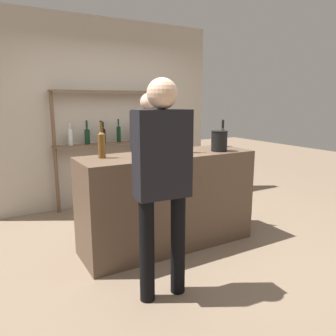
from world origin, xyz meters
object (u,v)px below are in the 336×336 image
ice_bucket (219,141)px  server_behind_counter (149,148)px  counter_bottle_1 (102,144)px  counter_bottle_3 (164,139)px  counter_bottle_0 (189,141)px  cork_jar (161,149)px  wine_glass (136,147)px  counter_bottle_2 (222,136)px  customer_left (162,173)px

ice_bucket → server_behind_counter: size_ratio=0.14×
counter_bottle_1 → counter_bottle_3: (0.74, 0.07, -0.01)m
counter_bottle_0 → cork_jar: 0.37m
cork_jar → server_behind_counter: bearing=70.3°
wine_glass → cork_jar: (0.27, -0.04, -0.03)m
ice_bucket → counter_bottle_3: bearing=151.3°
counter_bottle_0 → ice_bucket: counter_bottle_0 is taller
cork_jar → server_behind_counter: size_ratio=0.09×
counter_bottle_1 → counter_bottle_2: counter_bottle_1 is taller
customer_left → wine_glass: bearing=-4.7°
counter_bottle_1 → server_behind_counter: (0.89, 0.73, -0.20)m
cork_jar → customer_left: (-0.40, -0.75, -0.07)m
counter_bottle_0 → ice_bucket: (0.35, -0.08, -0.01)m
counter_bottle_0 → customer_left: customer_left is taller
counter_bottle_0 → customer_left: bearing=-134.4°
counter_bottle_0 → customer_left: (-0.77, -0.78, -0.12)m
counter_bottle_2 → ice_bucket: (-0.27, -0.28, -0.01)m
counter_bottle_0 → customer_left: 1.10m
cork_jar → customer_left: 0.85m
counter_bottle_0 → counter_bottle_2: (0.63, 0.20, -0.00)m
customer_left → ice_bucket: bearing=-52.9°
cork_jar → counter_bottle_3: bearing=54.8°
counter_bottle_0 → counter_bottle_3: size_ratio=0.96×
wine_glass → customer_left: (-0.13, -0.79, -0.09)m
counter_bottle_2 → cork_jar: counter_bottle_2 is taller
counter_bottle_2 → customer_left: (-1.39, -0.98, -0.12)m
counter_bottle_3 → server_behind_counter: (0.15, 0.66, -0.19)m
customer_left → server_behind_counter: bearing=-18.6°
counter_bottle_2 → server_behind_counter: size_ratio=0.19×
wine_glass → cork_jar: bearing=-7.8°
counter_bottle_3 → ice_bucket: bearing=-28.7°
counter_bottle_3 → server_behind_counter: bearing=77.3°
cork_jar → counter_bottle_1: bearing=161.9°
counter_bottle_0 → customer_left: size_ratio=0.19×
wine_glass → ice_bucket: ice_bucket is taller
counter_bottle_3 → server_behind_counter: 0.71m
counter_bottle_2 → ice_bucket: 0.39m
ice_bucket → server_behind_counter: server_behind_counter is taller
ice_bucket → cork_jar: bearing=176.3°
ice_bucket → counter_bottle_0: bearing=167.7°
counter_bottle_1 → counter_bottle_2: bearing=1.7°
server_behind_counter → counter_bottle_1: bearing=-44.3°
counter_bottle_0 → ice_bucket: size_ratio=1.43×
cork_jar → wine_glass: bearing=172.2°
counter_bottle_1 → wine_glass: counter_bottle_1 is taller
counter_bottle_1 → customer_left: size_ratio=0.21×
counter_bottle_0 → counter_bottle_1: bearing=170.6°
counter_bottle_2 → counter_bottle_3: (-0.82, 0.02, 0.01)m
counter_bottle_1 → cork_jar: counter_bottle_1 is taller
counter_bottle_3 → wine_glass: counter_bottle_3 is taller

